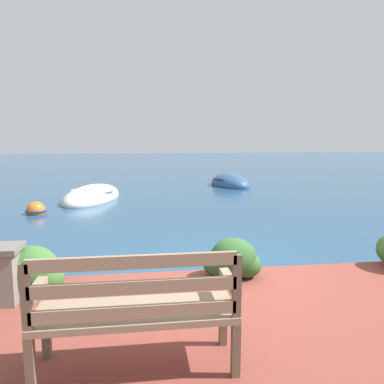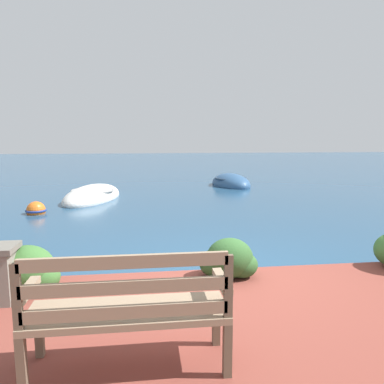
% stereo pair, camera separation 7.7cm
% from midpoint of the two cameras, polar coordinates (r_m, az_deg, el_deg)
% --- Properties ---
extents(ground_plane, '(80.00, 80.00, 0.00)m').
position_cam_midpoint_polar(ground_plane, '(5.05, 4.77, -13.90)').
color(ground_plane, navy).
extents(park_bench, '(1.46, 0.48, 0.93)m').
position_cam_midpoint_polar(park_bench, '(2.83, -9.34, -17.05)').
color(park_bench, brown).
rests_on(park_bench, patio_terrace).
extents(hedge_clump_far_left, '(0.76, 0.55, 0.52)m').
position_cam_midpoint_polar(hedge_clump_far_left, '(4.58, -23.99, -11.10)').
color(hedge_clump_far_left, '#38662D').
rests_on(hedge_clump_far_left, patio_terrace).
extents(hedge_clump_left, '(0.71, 0.51, 0.48)m').
position_cam_midpoint_polar(hedge_clump_left, '(4.65, 5.70, -10.30)').
color(hedge_clump_left, '#2D5628').
rests_on(hedge_clump_left, patio_terrace).
extents(rowboat_nearest, '(2.11, 3.23, 0.79)m').
position_cam_midpoint_polar(rowboat_nearest, '(11.92, -15.14, -0.81)').
color(rowboat_nearest, silver).
rests_on(rowboat_nearest, ground_plane).
extents(rowboat_mid, '(1.73, 2.49, 0.86)m').
position_cam_midpoint_polar(rowboat_mid, '(14.82, 5.66, 1.23)').
color(rowboat_mid, '#2D517A').
rests_on(rowboat_mid, ground_plane).
extents(mooring_buoy, '(0.51, 0.51, 0.46)m').
position_cam_midpoint_polar(mooring_buoy, '(10.18, -22.89, -2.65)').
color(mooring_buoy, orange).
rests_on(mooring_buoy, ground_plane).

